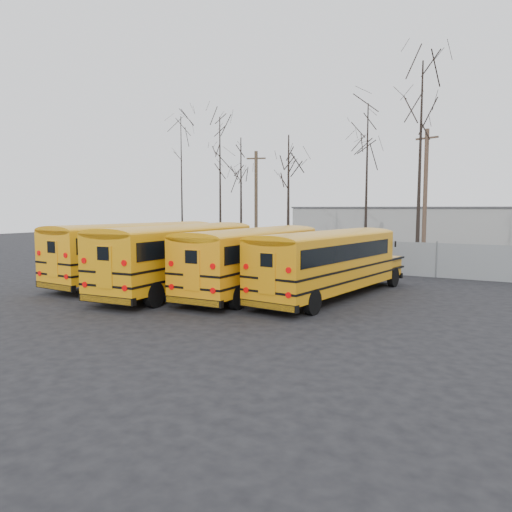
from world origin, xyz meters
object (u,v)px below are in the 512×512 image
Objects in this scene: bus_a at (139,247)px; bus_d at (329,258)px; utility_pole_left at (256,204)px; bus_b at (181,252)px; bus_c at (254,255)px; utility_pole_right at (425,196)px.

bus_a is 1.06× the size of bus_d.
bus_b is at bearing -90.48° from utility_pole_left.
bus_a is at bearing -104.46° from utility_pole_left.
bus_c is 1.20× the size of utility_pole_right.
utility_pole_left reaches higher than bus_d.
utility_pole_left reaches higher than bus_b.
bus_a is 1.00× the size of bus_b.
bus_b is 1.27× the size of utility_pole_right.
bus_d is 15.50m from utility_pole_right.
bus_a is 13.81m from utility_pole_left.
utility_pole_left is 12.35m from utility_pole_right.
bus_a is 7.08m from bus_c.
bus_a is 1.26× the size of utility_pole_right.
bus_b is 15.57m from utility_pole_left.
bus_c is at bearing 4.89° from bus_a.
bus_d is at bearing -66.11° from utility_pole_left.
bus_b is at bearing -95.05° from utility_pole_right.
bus_d is 17.22m from utility_pole_left.
bus_a is at bearing 158.99° from bus_b.
utility_pole_left is (-7.72, 13.50, 2.45)m from bus_c.
bus_d is at bearing 8.85° from bus_c.
bus_c is at bearing -163.53° from bus_d.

